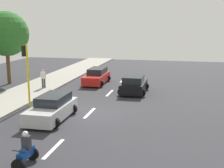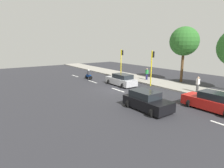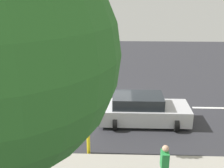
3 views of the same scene
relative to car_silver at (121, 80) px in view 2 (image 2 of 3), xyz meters
The scene contains 15 objects.
ground_plane 2.69m from the car_silver, 137.24° to the right, with size 40.00×60.00×0.10m, color #2D2D33.
sidewalk 5.43m from the car_silver, 18.96° to the right, with size 4.00×60.00×0.15m, color #9E998E.
lane_stripe_north 8.01m from the car_silver, 103.74° to the right, with size 0.20×2.40×0.01m, color white.
lane_stripe_mid 2.68m from the car_silver, 137.24° to the right, with size 0.20×2.40×0.01m, color white.
lane_stripe_south 4.70m from the car_silver, 114.06° to the left, with size 0.20×2.40×0.01m, color white.
lane_stripe_far_south 10.44m from the car_silver, 100.48° to the left, with size 0.20×2.40×0.01m, color white.
car_silver is the anchor object (origin of this frame).
car_red 11.55m from the car_silver, 88.51° to the right, with size 2.19×4.49×1.52m.
car_black 9.20m from the car_silver, 115.09° to the right, with size 2.34×4.03×1.52m.
motorcycle 6.33m from the car_silver, 103.47° to the left, with size 0.60×1.30×1.53m.
pedestrian_near_signal 5.04m from the car_silver, ahead, with size 0.40×0.24×1.69m.
pedestrian_by_tree 9.02m from the car_silver, 61.52° to the right, with size 0.40×0.24×1.69m.
traffic_light_corner 5.24m from the car_silver, 51.61° to the left, with size 0.49×0.24×4.50m.
traffic_light_midblock 4.44m from the car_silver, 39.85° to the right, with size 0.49×0.24×4.50m.
street_tree_north 10.25m from the car_silver, 20.13° to the right, with size 3.93×3.93×7.62m.
Camera 2 is at (-12.58, -16.58, 5.23)m, focal length 29.36 mm.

